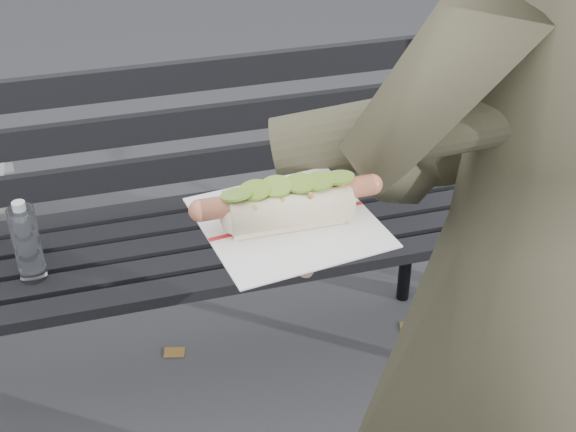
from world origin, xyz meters
TOP-DOWN VIEW (x-y plane):
  - park_bench at (-0.03, 1.01)m, footprint 1.50×0.44m
  - person at (0.36, 0.11)m, footprint 0.71×0.52m
  - held_hotdog at (0.15, 0.07)m, footprint 0.63×0.31m

SIDE VIEW (x-z plane):
  - park_bench at x=-0.03m, z-range 0.08..0.96m
  - person at x=0.36m, z-range 0.00..1.80m
  - held_hotdog at x=0.15m, z-range 1.08..1.28m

